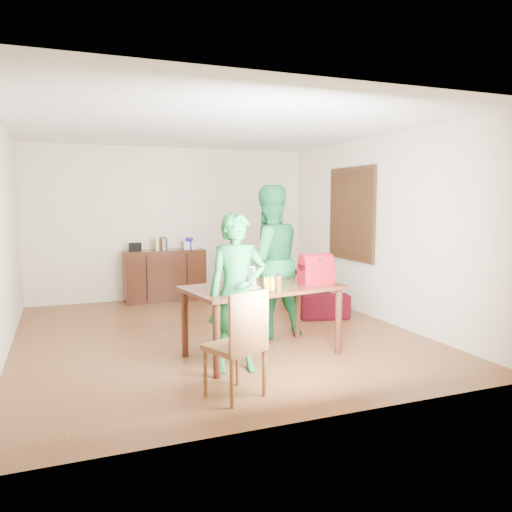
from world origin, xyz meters
name	(u,v)px	position (x,y,z in m)	size (l,w,h in m)	color
room	(214,235)	(0.01, 0.13, 1.31)	(5.20, 5.70, 2.90)	#492812
table	(262,295)	(0.23, -1.03, 0.70)	(1.86, 1.24, 0.81)	black
chair	(236,366)	(-0.45, -2.07, 0.29)	(0.58, 0.57, 0.99)	brown
person_near	(237,293)	(-0.20, -1.41, 0.82)	(0.60, 0.39, 1.65)	#155F2A
person_far	(268,262)	(0.61, -0.28, 0.98)	(0.95, 0.74, 1.96)	#166531
laptop	(245,284)	(0.01, -1.06, 0.85)	(0.33, 0.26, 0.22)	white
bananas	(269,289)	(0.17, -1.38, 0.84)	(0.17, 0.10, 0.06)	gold
bottle	(278,282)	(0.27, -1.39, 0.90)	(0.06, 0.06, 0.19)	#5C2415
red_bag	(316,272)	(0.86, -1.12, 0.94)	(0.37, 0.22, 0.28)	#700708
sofa	(313,291)	(1.95, 1.02, 0.27)	(1.87, 0.73, 0.55)	#3E0A08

